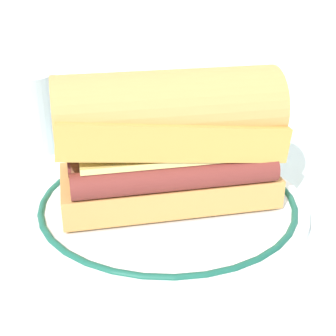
{
  "coord_description": "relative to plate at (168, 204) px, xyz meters",
  "views": [
    {
      "loc": [
        0.05,
        -0.39,
        0.22
      ],
      "look_at": [
        -0.01,
        -0.01,
        0.04
      ],
      "focal_mm": 50.46,
      "sensor_mm": 36.0,
      "label": 1
    }
  ],
  "objects": [
    {
      "name": "plate",
      "position": [
        0.0,
        0.0,
        0.0
      ],
      "size": [
        0.26,
        0.26,
        0.01
      ],
      "color": "white",
      "rests_on": "ground_plane"
    },
    {
      "name": "ground_plane",
      "position": [
        0.01,
        0.01,
        -0.01
      ],
      "size": [
        1.5,
        1.5,
        0.0
      ],
      "primitive_type": "plane",
      "color": "silver"
    },
    {
      "name": "sausage_sandwich",
      "position": [
        0.0,
        0.0,
        0.07
      ],
      "size": [
        0.21,
        0.15,
        0.12
      ],
      "rotation": [
        0.0,
        0.0,
        0.37
      ],
      "color": "tan",
      "rests_on": "plate"
    },
    {
      "name": "drinking_glass",
      "position": [
        -0.19,
        0.13,
        0.03
      ],
      "size": [
        0.06,
        0.06,
        0.09
      ],
      "color": "silver",
      "rests_on": "ground_plane"
    }
  ]
}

